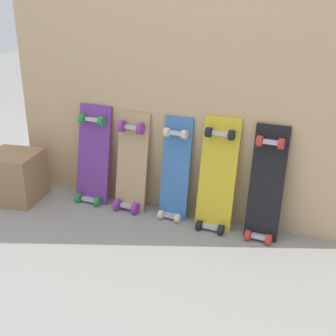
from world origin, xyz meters
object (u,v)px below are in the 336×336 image
skateboard_purple (93,160)px  skateboard_black (265,190)px  skateboard_yellow (217,180)px  wooden_crate (15,176)px  skateboard_natural (131,167)px  skateboard_blue (175,175)px

skateboard_purple → skateboard_black: 1.10m
skateboard_yellow → wooden_crate: skateboard_yellow is taller
skateboard_purple → skateboard_black: bearing=-0.2°
skateboard_natural → skateboard_black: size_ratio=0.96×
skateboard_blue → skateboard_yellow: bearing=-3.4°
skateboard_purple → skateboard_blue: bearing=1.0°
skateboard_blue → wooden_crate: bearing=-168.0°
skateboard_blue → skateboard_natural: bearing=-178.4°
skateboard_purple → wooden_crate: 0.52m
skateboard_natural → skateboard_blue: size_ratio=0.98×
skateboard_yellow → skateboard_black: bearing=0.4°
wooden_crate → skateboard_black: bearing=7.4°
skateboard_blue → skateboard_purple: bearing=-179.0°
skateboard_black → skateboard_yellow: bearing=-179.6°
skateboard_natural → wooden_crate: bearing=-164.2°
wooden_crate → skateboard_yellow: bearing=8.9°
skateboard_purple → skateboard_yellow: (0.83, -0.01, 0.01)m
skateboard_blue → skateboard_black: (0.54, -0.01, 0.01)m
skateboard_yellow → wooden_crate: size_ratio=2.25×
skateboard_purple → skateboard_blue: skateboard_purple is taller
skateboard_black → skateboard_natural: bearing=179.6°
skateboard_purple → skateboard_yellow: bearing=-0.4°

